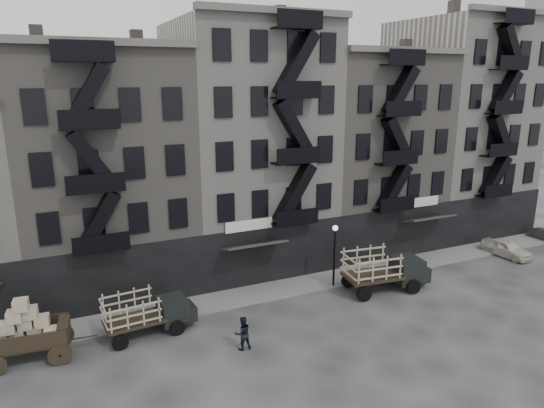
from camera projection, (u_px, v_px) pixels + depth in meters
name	position (u px, v px, depth m)	size (l,w,h in m)	color
ground	(313.00, 313.00, 28.43)	(140.00, 140.00, 0.00)	#38383A
sidewalk	(285.00, 288.00, 31.70)	(55.00, 2.50, 0.15)	slate
building_midwest	(104.00, 172.00, 31.09)	(10.00, 11.35, 16.20)	slate
building_center	(248.00, 147.00, 34.87)	(10.00, 11.35, 18.20)	#B0AAA1
building_mideast	(363.00, 152.00, 39.17)	(10.00, 11.35, 16.20)	slate
building_east	(458.00, 128.00, 42.83)	(10.00, 11.35, 19.20)	#B0AAA1
lamp_post	(335.00, 248.00, 31.21)	(0.36, 0.36, 4.28)	black
wagon	(24.00, 326.00, 23.26)	(4.10, 2.50, 3.31)	black
stake_truck_west	(147.00, 310.00, 25.86)	(4.95, 2.34, 2.41)	black
stake_truck_east	(384.00, 267.00, 31.10)	(5.83, 2.89, 2.82)	black
car_east	(506.00, 248.00, 37.26)	(1.54, 3.83, 1.30)	beige
pedestrian_mid	(243.00, 333.00, 24.51)	(0.87, 0.67, 1.78)	black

